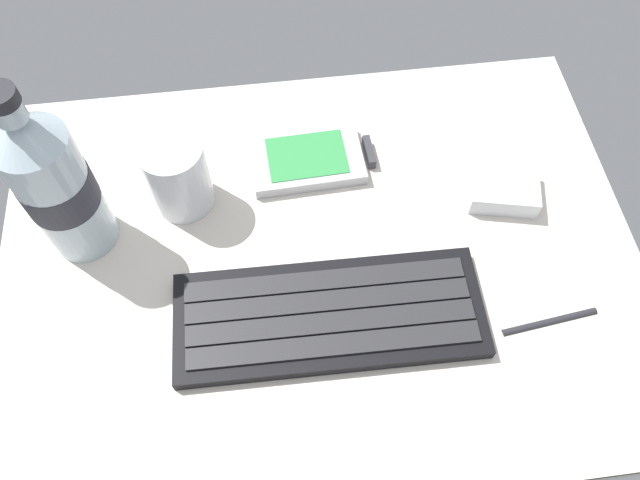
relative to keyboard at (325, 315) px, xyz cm
name	(u,v)px	position (x,y,z in cm)	size (l,w,h in cm)	color
ground_plane	(320,262)	(0.35, 6.69, -1.79)	(64.00, 48.00, 2.80)	beige
keyboard	(325,315)	(0.00, 0.00, 0.00)	(29.21, 11.58, 1.70)	black
handheld_device	(313,159)	(1.01, 18.43, -0.08)	(13.02, 8.08, 1.50)	#B7BABF
juice_cup	(178,177)	(-12.95, 15.42, 3.10)	(6.40, 6.40, 8.50)	silver
water_bottle	(55,184)	(-23.04, 12.22, 8.20)	(6.73, 6.73, 20.80)	silver
charger_block	(503,188)	(20.30, 11.77, 0.39)	(7.00, 5.60, 2.40)	silver
stylus_pen	(551,321)	(21.02, -2.98, -0.46)	(0.70, 0.70, 9.50)	#26262B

